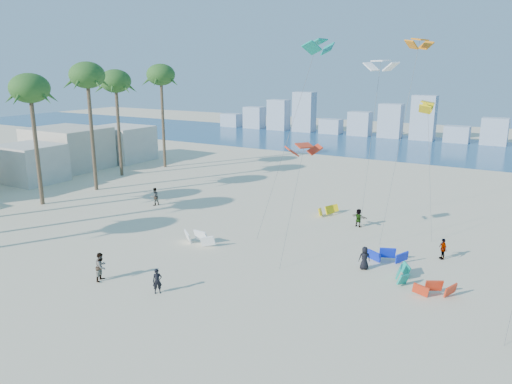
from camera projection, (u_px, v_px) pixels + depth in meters
The scene contains 10 objects.
ground at pixel (52, 334), 25.36m from camera, with size 220.00×220.00×0.00m, color beige.
ocean at pixel (401, 146), 85.66m from camera, with size 220.00×220.00×0.00m, color navy.
kitesurfer_near at pixel (157, 281), 29.81m from camera, with size 0.58×0.38×1.58m, color black.
kitesurfer_mid at pixel (101, 267), 31.59m from camera, with size 0.92×0.72×1.89m, color gray.
kitesurfers_far at pixel (360, 247), 35.24m from camera, with size 35.46×15.31×1.92m.
grounded_kites at pixel (364, 251), 35.72m from camera, with size 27.58×14.75×0.95m.
flying_kites at pixel (414, 86), 36.42m from camera, with size 27.60×23.09×16.18m.
palm_row at pixel (28, 87), 46.99m from camera, with size 8.52×44.80×14.50m.
beachfront_buildings at pixel (12, 160), 58.52m from camera, with size 11.50×43.00×6.00m.
distant_skyline at pixel (409, 123), 93.85m from camera, with size 85.00×3.00×8.40m.
Camera 1 is at (20.61, -14.30, 13.49)m, focal length 34.22 mm.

